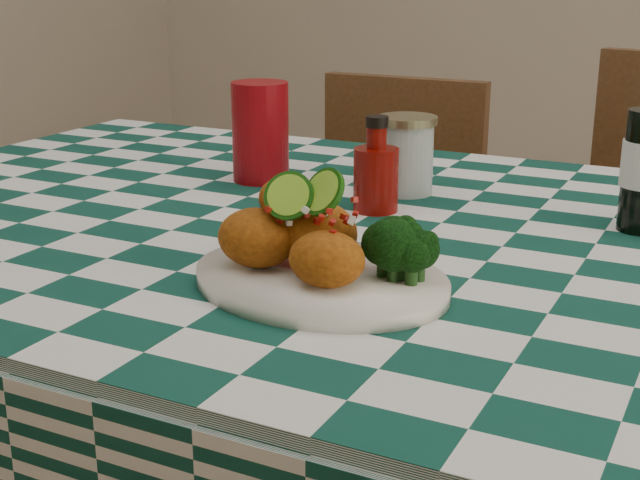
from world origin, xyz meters
The scene contains 8 objects.
dining_table centered at (0.00, 0.00, 0.39)m, with size 1.66×1.06×0.79m, color #0E4034, non-canonical shape.
plate centered at (0.07, -0.23, 0.80)m, with size 0.29×0.23×0.02m, color white, non-canonical shape.
fried_chicken_pile centered at (0.06, -0.23, 0.86)m, with size 0.17×0.12×0.11m, color #B05711, non-canonical shape.
broccoli_side centered at (0.15, -0.22, 0.84)m, with size 0.09×0.09×0.06m, color black, non-canonical shape.
red_tumbler centered at (-0.24, 0.17, 0.87)m, with size 0.09×0.09×0.16m, color maroon.
ketchup_bottle centered at (0.00, 0.08, 0.85)m, with size 0.06×0.06×0.14m, color #6D0905, non-canonical shape.
mason_jar centered at (0.00, 0.19, 0.85)m, with size 0.09×0.09×0.12m, color #B2BCBA, non-canonical shape.
wooden_chair_left centered at (-0.28, 0.71, 0.43)m, with size 0.40×0.42×0.87m, color #472814, non-canonical shape.
Camera 1 is at (0.48, -1.05, 1.13)m, focal length 50.00 mm.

